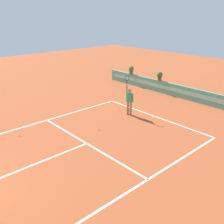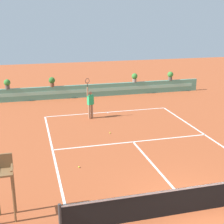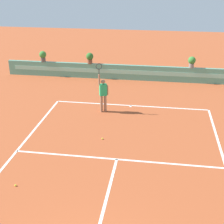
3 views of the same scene
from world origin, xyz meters
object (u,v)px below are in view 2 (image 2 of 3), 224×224
at_px(umpire_chair, 4,180).
at_px(potted_plant_left, 52,81).
at_px(potted_plant_right, 135,77).
at_px(potted_plant_far_left, 7,83).
at_px(potted_plant_far_right, 170,75).
at_px(tennis_ball_near_baseline, 79,167).
at_px(tennis_player, 90,102).
at_px(tennis_ball_mid_court, 110,133).

relative_size(umpire_chair, potted_plant_left, 2.96).
relative_size(potted_plant_right, potted_plant_left, 1.00).
height_order(umpire_chair, potted_plant_far_left, umpire_chair).
height_order(potted_plant_far_left, potted_plant_left, same).
bearing_deg(potted_plant_far_right, tennis_ball_near_baseline, -128.62).
relative_size(tennis_ball_near_baseline, potted_plant_right, 0.09).
distance_m(tennis_player, potted_plant_right, 7.29).
bearing_deg(potted_plant_left, tennis_ball_near_baseline, -89.74).
distance_m(umpire_chair, potted_plant_far_right, 19.66).
relative_size(potted_plant_right, potted_plant_far_right, 1.00).
bearing_deg(potted_plant_far_left, tennis_ball_mid_court, -56.34).
bearing_deg(tennis_ball_near_baseline, potted_plant_far_left, 105.22).
xyz_separation_m(umpire_chair, potted_plant_far_right, (12.55, 15.13, 0.07)).
relative_size(umpire_chair, tennis_player, 0.83).
bearing_deg(tennis_ball_near_baseline, umpire_chair, -133.80).
relative_size(potted_plant_far_right, potted_plant_far_left, 1.00).
bearing_deg(potted_plant_left, tennis_player, -71.06).
height_order(tennis_player, potted_plant_left, tennis_player).
relative_size(tennis_ball_near_baseline, potted_plant_far_right, 0.09).
height_order(tennis_player, tennis_ball_mid_court, tennis_player).
distance_m(tennis_ball_near_baseline, potted_plant_far_left, 12.71).
xyz_separation_m(tennis_player, potted_plant_far_left, (-5.15, 5.51, 0.36)).
distance_m(umpire_chair, potted_plant_far_left, 15.13).
distance_m(tennis_player, tennis_ball_mid_court, 3.18).
distance_m(potted_plant_right, potted_plant_left, 6.65).
bearing_deg(tennis_ball_mid_court, potted_plant_far_right, 48.84).
bearing_deg(potted_plant_right, potted_plant_far_right, 0.00).
xyz_separation_m(potted_plant_right, potted_plant_far_right, (3.15, 0.00, 0.00)).
relative_size(tennis_ball_near_baseline, potted_plant_left, 0.09).
relative_size(tennis_ball_mid_court, potted_plant_right, 0.09).
bearing_deg(potted_plant_far_left, umpire_chair, -88.08).
xyz_separation_m(potted_plant_far_right, potted_plant_far_left, (-13.06, 0.00, 0.00)).
xyz_separation_m(umpire_chair, tennis_ball_mid_court, (5.14, 6.64, -1.31)).
bearing_deg(potted_plant_far_right, umpire_chair, -129.69).
bearing_deg(potted_plant_far_right, potted_plant_right, 180.00).
distance_m(potted_plant_right, potted_plant_far_right, 3.15).
bearing_deg(potted_plant_right, tennis_ball_near_baseline, -118.39).
relative_size(umpire_chair, potted_plant_far_left, 2.96).
height_order(potted_plant_right, potted_plant_left, same).
height_order(potted_plant_right, potted_plant_far_left, same).
bearing_deg(tennis_ball_near_baseline, tennis_ball_mid_court, 57.89).
bearing_deg(potted_plant_right, tennis_ball_mid_court, -116.67).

